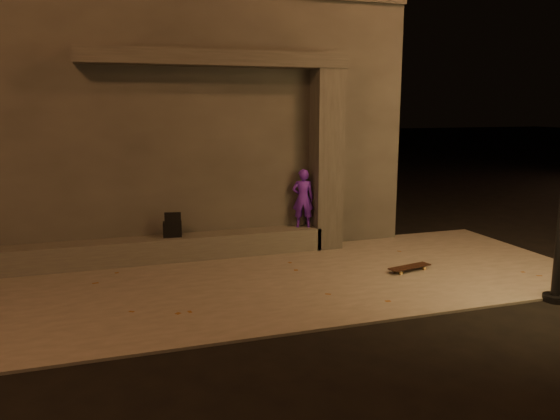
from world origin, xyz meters
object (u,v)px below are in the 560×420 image
object	(u,v)px
column	(326,160)
skateboarder	(303,198)
skateboard	(410,267)
backpack	(172,228)

from	to	relation	value
column	skateboarder	distance (m)	0.90
column	skateboard	distance (m)	2.81
skateboard	backpack	bearing A→B (deg)	139.48
skateboarder	backpack	size ratio (longest dim) A/B	2.46
column	backpack	size ratio (longest dim) A/B	7.43
column	skateboarder	size ratio (longest dim) A/B	3.02
backpack	skateboard	distance (m)	4.43
column	skateboard	size ratio (longest dim) A/B	4.16
backpack	skateboarder	bearing A→B (deg)	9.53
skateboarder	skateboard	world-z (taller)	skateboarder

